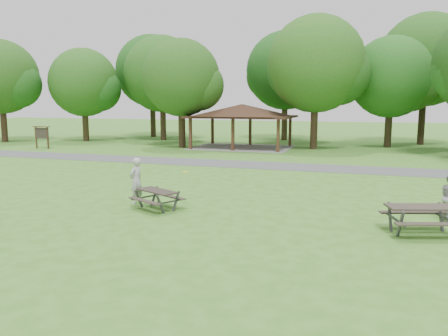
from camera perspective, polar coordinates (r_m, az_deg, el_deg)
ground at (r=14.40m, az=-8.90°, el=-7.19°), size 160.00×160.00×0.00m
asphalt_path at (r=27.34m, az=4.63°, el=0.38°), size 120.00×3.20×0.02m
pavilion at (r=37.77m, az=2.39°, el=7.30°), size 8.60×7.01×3.76m
notice_board at (r=40.28m, az=-22.71°, el=4.23°), size 1.60×0.30×1.88m
tree_row_a at (r=48.60m, az=-27.05°, el=10.31°), size 7.56×7.20×9.97m
tree_row_b at (r=46.70m, az=-17.75°, el=10.34°), size 7.14×6.80×9.28m
tree_row_c at (r=46.13m, az=-7.95°, el=11.77°), size 8.19×7.80×10.67m
tree_row_d at (r=38.10m, az=-5.48°, el=11.35°), size 6.93×6.60×9.27m
tree_row_e at (r=37.68m, az=12.06°, el=12.78°), size 8.40×8.00×11.02m
tree_row_f at (r=40.90m, az=21.09°, el=10.73°), size 7.35×7.00×9.55m
tree_deep_a at (r=50.63m, az=-9.28°, el=12.12°), size 8.40×8.00×11.38m
tree_deep_b at (r=46.18m, az=8.16°, el=12.19°), size 8.40×8.00×11.13m
tree_deep_c at (r=44.71m, az=24.96°, el=12.34°), size 8.82×8.40×11.90m
picnic_table_middle at (r=16.16m, az=-8.73°, el=-3.48°), size 2.12×1.96×0.73m
picnic_table_far at (r=14.26m, az=24.42°, el=-5.35°), size 2.40×2.14×0.87m
frisbee_in_flight at (r=16.39m, az=-5.04°, el=-0.48°), size 0.25×0.25×0.02m
frisbee_thrower at (r=17.19m, az=-11.40°, el=-1.64°), size 0.54×0.72×1.78m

